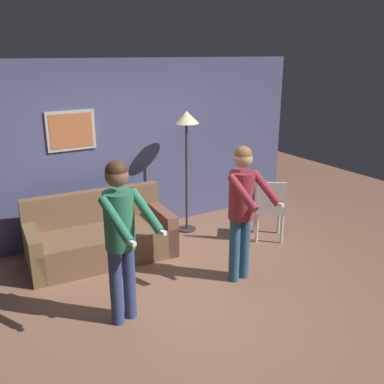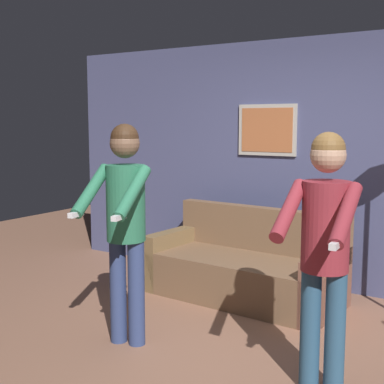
{
  "view_description": "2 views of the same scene",
  "coord_description": "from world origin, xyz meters",
  "views": [
    {
      "loc": [
        -2.15,
        -3.76,
        2.68
      ],
      "look_at": [
        0.0,
        -0.15,
        1.3
      ],
      "focal_mm": 40.0,
      "sensor_mm": 36.0,
      "label": 1
    },
    {
      "loc": [
        1.81,
        -3.23,
        1.73
      ],
      "look_at": [
        -0.13,
        -0.17,
        1.26
      ],
      "focal_mm": 50.0,
      "sensor_mm": 36.0,
      "label": 2
    }
  ],
  "objects": [
    {
      "name": "person_standing_left",
      "position": [
        -0.78,
        -0.1,
        1.04
      ],
      "size": [
        0.52,
        0.68,
        1.72
      ],
      "color": "navy",
      "rests_on": "ground_plane"
    },
    {
      "name": "back_wall_assembly",
      "position": [
        -0.01,
        2.13,
        1.3
      ],
      "size": [
        6.4,
        0.09,
        2.6
      ],
      "color": "#484C74",
      "rests_on": "ground_plane"
    },
    {
      "name": "ground_plane",
      "position": [
        0.0,
        0.0,
        0.0
      ],
      "size": [
        12.0,
        12.0,
        0.0
      ],
      "primitive_type": "plane",
      "color": "#8C5F49"
    },
    {
      "name": "couch",
      "position": [
        -0.51,
        1.4,
        0.28
      ],
      "size": [
        1.95,
        0.98,
        0.87
      ],
      "color": "brown",
      "rests_on": "ground_plane"
    },
    {
      "name": "person_standing_right",
      "position": [
        0.76,
        -0.03,
        1.01
      ],
      "size": [
        0.46,
        0.64,
        1.68
      ],
      "color": "#2B5271",
      "rests_on": "ground_plane"
    }
  ]
}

